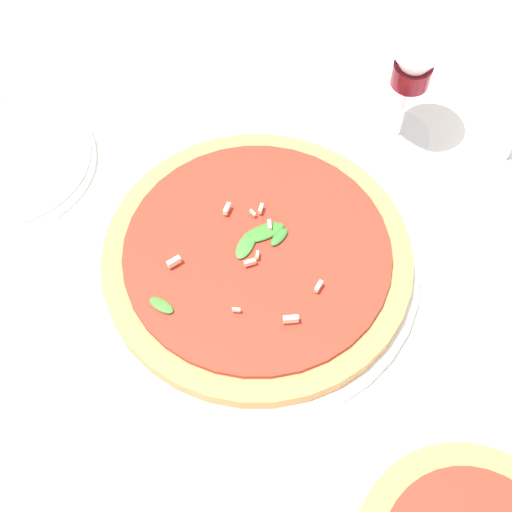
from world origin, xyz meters
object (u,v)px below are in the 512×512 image
(side_plate_white, at_px, (8,160))
(shaker_pepper, at_px, (504,133))
(wine_glass, at_px, (414,66))
(pizza_arugula_main, at_px, (256,263))

(side_plate_white, bearing_deg, shaker_pepper, 108.64)
(side_plate_white, bearing_deg, wine_glass, 112.36)
(shaker_pepper, bearing_deg, side_plate_white, -71.36)
(pizza_arugula_main, height_order, wine_glass, wine_glass)
(wine_glass, distance_m, shaker_pepper, 0.14)
(wine_glass, height_order, side_plate_white, wine_glass)
(pizza_arugula_main, distance_m, wine_glass, 0.26)
(shaker_pepper, bearing_deg, pizza_arugula_main, -43.33)
(side_plate_white, distance_m, shaker_pepper, 0.55)
(pizza_arugula_main, relative_size, wine_glass, 2.20)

